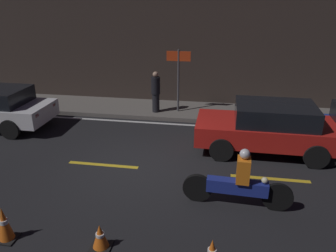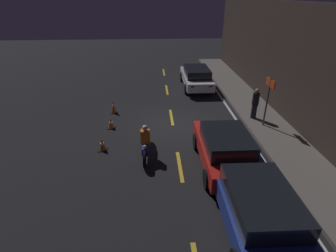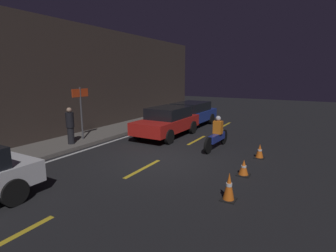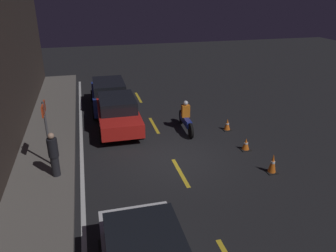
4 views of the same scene
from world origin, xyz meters
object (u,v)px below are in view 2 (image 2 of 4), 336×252
object	(u,v)px
sedan_white	(196,77)
traffic_cone_far	(102,145)
taxi_red	(225,148)
motorcycle	(146,143)
pedestrian	(255,103)
traffic_cone_near	(114,107)
traffic_cone_mid	(111,123)
sedan_blue	(257,206)
shop_sign	(269,92)

from	to	relation	value
sedan_white	traffic_cone_far	distance (m)	9.64
sedan_white	taxi_red	world-z (taller)	taxi_red
taxi_red	traffic_cone_far	xyz separation A→B (m)	(-1.43, -4.84, -0.53)
sedan_white	traffic_cone_far	xyz separation A→B (m)	(8.06, -5.26, -0.51)
motorcycle	pedestrian	world-z (taller)	pedestrian
sedan_white	traffic_cone_near	xyz separation A→B (m)	(4.14, -5.26, -0.41)
sedan_white	traffic_cone_mid	size ratio (longest dim) A/B	8.96
sedan_blue	traffic_cone_far	distance (m)	6.69
sedan_white	motorcycle	world-z (taller)	sedan_white
sedan_blue	traffic_cone_near	distance (m)	9.73
traffic_cone_near	traffic_cone_far	world-z (taller)	traffic_cone_near
taxi_red	motorcycle	bearing A→B (deg)	72.39
motorcycle	traffic_cone_near	distance (m)	4.76
taxi_red	traffic_cone_near	distance (m)	7.23
pedestrian	sedan_blue	bearing A→B (deg)	-19.40
sedan_white	traffic_cone_far	world-z (taller)	sedan_white
sedan_blue	pedestrian	world-z (taller)	pedestrian
motorcycle	traffic_cone_far	xyz separation A→B (m)	(-0.46, -1.86, -0.30)
taxi_red	sedan_white	bearing A→B (deg)	-2.13
motorcycle	traffic_cone_mid	xyz separation A→B (m)	(-2.52, -1.77, -0.32)
taxi_red	shop_sign	world-z (taller)	shop_sign
sedan_white	pedestrian	xyz separation A→B (m)	(5.58, 2.15, 0.19)
sedan_white	sedan_blue	size ratio (longest dim) A/B	0.99
taxi_red	traffic_cone_near	world-z (taller)	taxi_red
traffic_cone_near	traffic_cone_mid	bearing A→B (deg)	2.72
traffic_cone_mid	pedestrian	distance (m)	7.37
traffic_cone_near	pedestrian	distance (m)	7.57
motorcycle	pedestrian	bearing A→B (deg)	120.73
traffic_cone_near	traffic_cone_far	size ratio (longest dim) A/B	1.34
sedan_white	taxi_red	distance (m)	9.50
sedan_blue	traffic_cone_near	xyz separation A→B (m)	(-8.36, -4.97, -0.43)
motorcycle	sedan_white	bearing A→B (deg)	161.03
taxi_red	pedestrian	xyz separation A→B (m)	(-3.91, 2.57, 0.17)
traffic_cone_mid	traffic_cone_far	xyz separation A→B (m)	(2.05, -0.09, 0.02)
sedan_white	traffic_cone_far	bearing A→B (deg)	146.94
taxi_red	traffic_cone_far	world-z (taller)	taxi_red
traffic_cone_mid	shop_sign	world-z (taller)	shop_sign
taxi_red	sedan_blue	distance (m)	3.01
sedan_white	taxi_red	bearing A→B (deg)	177.56
pedestrian	shop_sign	xyz separation A→B (m)	(0.84, 0.21, 0.89)
taxi_red	motorcycle	world-z (taller)	taxi_red
traffic_cone_near	taxi_red	bearing A→B (deg)	42.13
motorcycle	traffic_cone_mid	size ratio (longest dim) A/B	4.77
traffic_cone_near	traffic_cone_far	xyz separation A→B (m)	(3.92, -0.00, -0.09)
taxi_red	shop_sign	size ratio (longest dim) A/B	1.71
traffic_cone_mid	pedestrian	xyz separation A→B (m)	(-0.43, 7.32, 0.71)
traffic_cone_far	pedestrian	distance (m)	7.85
taxi_red	pedestrian	size ratio (longest dim) A/B	2.59
sedan_blue	pedestrian	size ratio (longest dim) A/B	2.90
traffic_cone_near	sedan_white	bearing A→B (deg)	128.23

